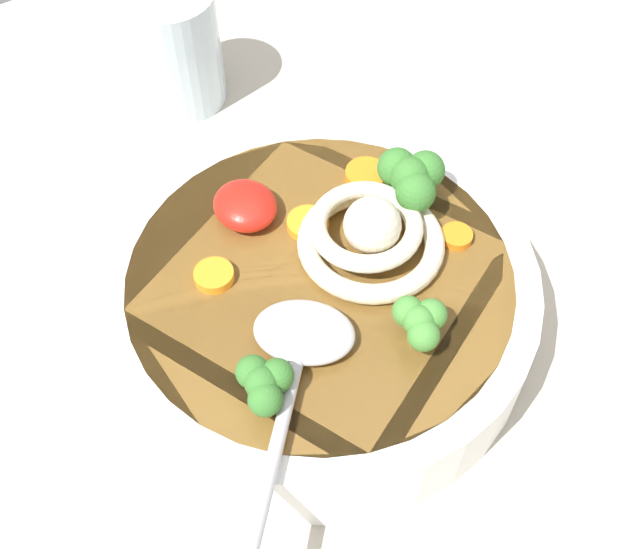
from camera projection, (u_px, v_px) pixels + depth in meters
table_slab at (347, 297)px, 57.00cm from camera, size 92.31×92.31×4.01cm
soup_bowl at (320, 300)px, 50.68cm from camera, size 27.68×27.68×5.87cm
noodle_pile at (369, 234)px, 48.66cm from camera, size 10.34×10.13×4.15cm
soup_spoon at (299, 352)px, 44.11cm from camera, size 14.41×14.72×1.60cm
chili_sauce_dollop at (245, 205)px, 50.48cm from camera, size 4.50×4.05×2.03cm
broccoli_floret_far at (420, 321)px, 44.16cm from camera, size 3.68×3.17×2.91cm
broccoli_floret_center at (412, 177)px, 49.91cm from camera, size 5.10×4.38×4.03cm
broccoli_floret_front at (264, 383)px, 41.75cm from camera, size 3.75×3.23×2.96cm
carrot_slice_near_spoon at (457, 236)px, 49.86cm from camera, size 2.05×2.05×0.58cm
carrot_slice_extra_b at (366, 175)px, 53.01cm from camera, size 2.91×2.91×0.72cm
carrot_slice_extra_a at (214, 275)px, 47.95cm from camera, size 2.49×2.49×0.66cm
carrot_slice_beside_chili at (308, 224)px, 50.47cm from camera, size 2.77×2.77×0.64cm
drinking_glass at (175, 49)px, 63.19cm from camera, size 7.49×7.49×9.94cm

